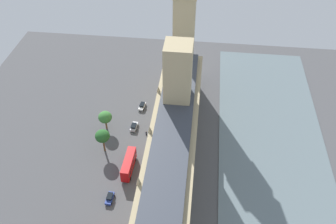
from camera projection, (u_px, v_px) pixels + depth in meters
ground_plane at (165, 168)px, 110.67m from camera, size 149.24×149.24×0.00m
river_thames at (276, 178)px, 107.79m from camera, size 34.05×134.31×0.25m
parliament_building at (173, 144)px, 105.51m from camera, size 13.55×79.24×34.95m
clock_tower at (185, 7)px, 122.20m from camera, size 8.41×8.41×60.45m
car_white_far_end at (142, 106)px, 130.78m from camera, size 2.20×4.42×1.74m
car_silver_leading at (134, 126)px, 122.90m from camera, size 2.23×4.41×1.74m
double_decker_bus_midblock at (129, 164)px, 108.47m from camera, size 2.93×10.58×4.75m
car_blue_under_trees at (110, 198)px, 101.66m from camera, size 2.01×4.23×1.74m
pedestrian_corner at (146, 133)px, 120.70m from camera, size 0.68×0.68×1.65m
plane_tree_near_tower at (105, 117)px, 119.95m from camera, size 4.53×4.53×7.18m
plane_tree_by_river_gate at (102, 136)px, 111.60m from camera, size 4.55×4.55×8.56m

